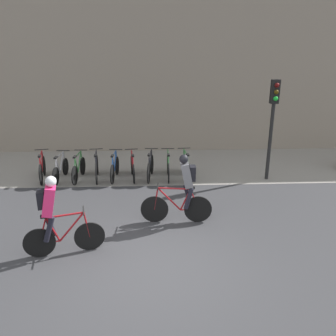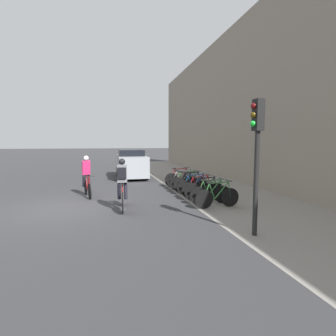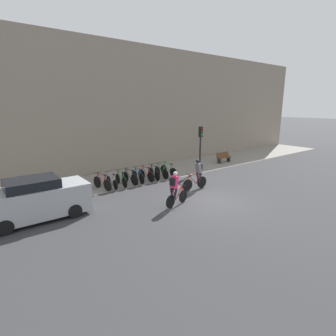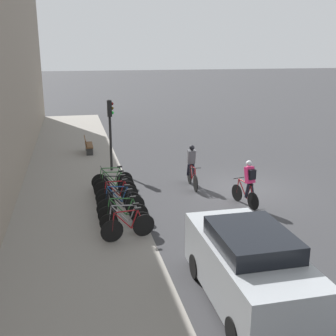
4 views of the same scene
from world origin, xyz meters
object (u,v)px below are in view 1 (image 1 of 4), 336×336
(cyclist_pink, at_px, (53,214))
(parked_bike_8, at_px, (186,167))
(parked_bike_6, at_px, (150,167))
(parked_bike_1, at_px, (61,169))
(parked_bike_5, at_px, (133,168))
(cyclist_grey, at_px, (184,187))
(parked_bike_3, at_px, (97,168))
(parked_bike_4, at_px, (115,168))
(traffic_light_pole, at_px, (273,112))
(parked_bike_0, at_px, (42,169))
(parked_bike_7, at_px, (168,167))
(parked_bike_2, at_px, (79,169))

(cyclist_pink, bearing_deg, parked_bike_8, 55.69)
(parked_bike_6, bearing_deg, parked_bike_1, -179.95)
(cyclist_pink, bearing_deg, parked_bike_5, 74.09)
(cyclist_grey, xyz_separation_m, parked_bike_3, (-2.70, 3.32, -0.53))
(cyclist_grey, relative_size, parked_bike_4, 1.11)
(parked_bike_1, relative_size, traffic_light_pole, 0.50)
(parked_bike_0, bearing_deg, parked_bike_6, 0.01)
(parked_bike_6, height_order, parked_bike_8, parked_bike_6)
(parked_bike_4, height_order, parked_bike_6, parked_bike_6)
(parked_bike_4, height_order, parked_bike_5, parked_bike_5)
(cyclist_grey, bearing_deg, parked_bike_7, 93.98)
(parked_bike_0, distance_m, parked_bike_6, 3.71)
(parked_bike_2, bearing_deg, parked_bike_6, 0.05)
(cyclist_pink, relative_size, traffic_light_pole, 0.52)
(parked_bike_5, height_order, parked_bike_8, parked_bike_8)
(parked_bike_4, bearing_deg, parked_bike_5, 0.01)
(cyclist_pink, xyz_separation_m, parked_bike_1, (-1.14, 4.67, -0.56))
(cyclist_pink, bearing_deg, parked_bike_1, 103.74)
(parked_bike_4, bearing_deg, cyclist_grey, -57.84)
(parked_bike_0, relative_size, parked_bike_2, 1.01)
(cyclist_pink, relative_size, parked_bike_2, 1.05)
(parked_bike_0, xyz_separation_m, parked_bike_7, (4.32, -0.00, -0.01))
(cyclist_pink, xyz_separation_m, parked_bike_4, (0.71, 4.67, -0.55))
(parked_bike_0, distance_m, traffic_light_pole, 8.00)
(parked_bike_5, relative_size, parked_bike_7, 0.98)
(cyclist_pink, distance_m, parked_bike_0, 5.02)
(parked_bike_7, bearing_deg, parked_bike_8, -0.06)
(parked_bike_7, bearing_deg, cyclist_pink, -118.80)
(parked_bike_0, height_order, parked_bike_8, parked_bike_0)
(cyclist_grey, distance_m, parked_bike_3, 4.31)
(parked_bike_7, bearing_deg, parked_bike_0, 180.00)
(parked_bike_1, bearing_deg, parked_bike_2, 0.06)
(parked_bike_3, distance_m, parked_bike_4, 0.62)
(parked_bike_1, bearing_deg, cyclist_grey, -40.09)
(parked_bike_2, distance_m, parked_bike_4, 1.24)
(cyclist_pink, bearing_deg, traffic_light_pole, 36.38)
(parked_bike_4, xyz_separation_m, parked_bike_5, (0.62, 0.00, 0.00))
(cyclist_pink, distance_m, parked_bike_7, 5.35)
(cyclist_pink, bearing_deg, parked_bike_3, 88.83)
(parked_bike_8, bearing_deg, parked_bike_5, 179.98)
(parked_bike_6, bearing_deg, cyclist_pink, -112.64)
(parked_bike_2, bearing_deg, parked_bike_3, 0.14)
(parked_bike_3, bearing_deg, cyclist_pink, -91.17)
(parked_bike_0, relative_size, parked_bike_8, 0.99)
(parked_bike_3, relative_size, parked_bike_4, 1.05)
(traffic_light_pole, bearing_deg, parked_bike_1, 178.00)
(cyclist_grey, bearing_deg, parked_bike_5, 113.84)
(parked_bike_1, relative_size, parked_bike_4, 1.03)
(cyclist_grey, xyz_separation_m, parked_bike_2, (-3.32, 3.31, -0.55))
(parked_bike_5, bearing_deg, cyclist_pink, -105.91)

